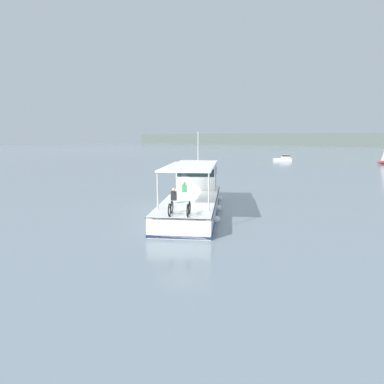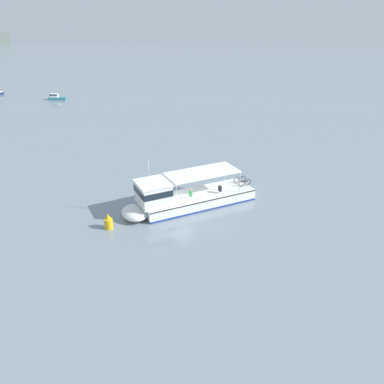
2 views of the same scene
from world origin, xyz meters
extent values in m
plane|color=gray|center=(0.00, 0.00, 0.00)|extent=(400.00, 400.00, 0.00)
cube|color=white|center=(1.53, -1.61, 0.55)|extent=(9.07, 10.54, 1.10)
ellipsoid|color=white|center=(-2.21, 3.33, 0.55)|extent=(3.68, 3.53, 1.01)
cube|color=navy|center=(1.53, -1.61, 0.10)|extent=(9.10, 10.57, 0.16)
cube|color=#2D2D33|center=(1.53, -1.61, 1.02)|extent=(9.12, 10.58, 0.10)
cube|color=white|center=(-1.13, 1.89, 2.05)|extent=(3.74, 3.71, 1.90)
cube|color=#19232D|center=(-1.13, 1.89, 2.38)|extent=(3.81, 3.79, 0.56)
cube|color=white|center=(-1.13, 1.89, 3.06)|extent=(3.96, 3.94, 0.12)
cube|color=white|center=(1.80, -1.97, 3.15)|extent=(6.39, 7.12, 0.10)
cylinder|color=silver|center=(-1.25, -0.20, 2.10)|extent=(0.08, 0.08, 2.00)
cylinder|color=silver|center=(0.92, 1.44, 2.10)|extent=(0.08, 0.08, 2.00)
cylinder|color=silver|center=(2.68, -5.39, 2.10)|extent=(0.08, 0.08, 2.00)
cylinder|color=silver|center=(4.85, -3.74, 2.10)|extent=(0.08, 0.08, 2.00)
cylinder|color=silver|center=(-1.31, 2.13, 4.22)|extent=(0.06, 0.06, 2.20)
sphere|color=white|center=(0.90, 2.17, 0.50)|extent=(0.36, 0.36, 0.36)
sphere|color=white|center=(2.89, -0.46, 0.50)|extent=(0.36, 0.36, 0.36)
sphere|color=white|center=(4.76, -2.93, 0.50)|extent=(0.36, 0.36, 0.36)
torus|color=black|center=(3.92, -5.51, 1.43)|extent=(0.45, 0.56, 0.66)
torus|color=black|center=(4.34, -6.07, 1.43)|extent=(0.45, 0.56, 0.66)
cylinder|color=#232328|center=(4.13, -5.79, 1.55)|extent=(0.47, 0.59, 0.06)
torus|color=black|center=(4.64, -4.97, 1.43)|extent=(0.45, 0.56, 0.66)
torus|color=black|center=(5.06, -5.53, 1.43)|extent=(0.45, 0.56, 0.66)
cylinder|color=#232328|center=(4.85, -5.25, 1.55)|extent=(0.47, 0.59, 0.06)
cube|color=black|center=(2.07, -3.62, 1.56)|extent=(0.39, 0.37, 0.52)
sphere|color=beige|center=(2.07, -3.62, 1.93)|extent=(0.20, 0.20, 0.20)
cube|color=#338C4C|center=(0.47, -1.13, 1.56)|extent=(0.39, 0.37, 0.52)
sphere|color=#9E7051|center=(0.47, -1.13, 1.93)|extent=(0.20, 0.20, 0.20)
cube|color=teal|center=(43.85, 36.01, 0.28)|extent=(1.97, 3.78, 0.56)
cube|color=white|center=(43.73, 36.62, 0.91)|extent=(1.33, 1.79, 0.70)
cube|color=#19232D|center=(43.73, 36.62, 1.09)|extent=(1.36, 1.80, 0.28)
cylinder|color=gold|center=(-4.25, 4.91, 0.45)|extent=(0.70, 0.70, 0.90)
cone|color=gold|center=(-4.25, 4.91, 1.15)|extent=(0.42, 0.42, 0.50)
camera|label=1|loc=(16.61, -17.39, 4.98)|focal=32.69mm
camera|label=2|loc=(-29.77, -7.08, 16.19)|focal=35.27mm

